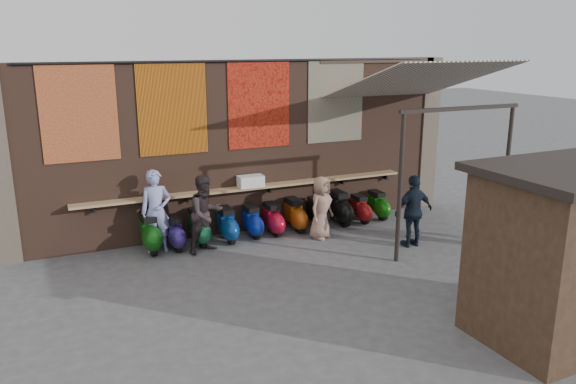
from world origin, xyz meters
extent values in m
plane|color=#474749|center=(0.00, 0.00, 0.00)|extent=(70.00, 70.00, 0.00)
cube|color=brown|center=(0.00, 2.70, 2.00)|extent=(10.00, 0.40, 4.00)
cube|color=#4C4238|center=(5.20, 2.70, 2.00)|extent=(0.50, 0.50, 4.00)
cube|color=#9E7A51|center=(0.00, 2.33, 1.10)|extent=(8.00, 0.32, 0.05)
cube|color=white|center=(-0.01, 2.30, 1.26)|extent=(0.59, 0.32, 0.27)
cube|color=maroon|center=(-3.60, 2.48, 3.00)|extent=(1.50, 0.02, 2.00)
cube|color=orange|center=(-1.70, 2.48, 3.00)|extent=(1.50, 0.02, 2.00)
cube|color=#B12F16|center=(0.30, 2.48, 3.00)|extent=(1.50, 0.02, 2.00)
cube|color=#236D82|center=(2.30, 2.48, 3.00)|extent=(1.50, 0.02, 2.00)
cylinder|color=black|center=(0.00, 2.47, 3.98)|extent=(9.50, 0.06, 0.06)
imported|color=#8E91CE|center=(-2.27, 2.00, 0.90)|extent=(0.69, 0.48, 1.80)
imported|color=#2B2224|center=(-1.32, 1.54, 0.85)|extent=(0.99, 0.88, 1.69)
imported|color=black|center=(2.93, 0.01, 0.81)|extent=(0.95, 0.40, 1.61)
imported|color=#504F53|center=(4.90, -1.03, 0.94)|extent=(1.28, 0.81, 1.89)
imported|color=#987260|center=(1.32, 1.30, 0.73)|extent=(0.85, 0.75, 1.46)
cube|color=black|center=(2.55, -4.15, 1.27)|extent=(2.39, 1.82, 2.55)
cube|color=black|center=(2.55, -4.15, 2.61)|extent=(2.68, 2.09, 0.12)
cube|color=gold|center=(2.53, -3.24, 1.85)|extent=(1.20, 0.07, 0.50)
cube|color=#473321|center=(2.53, -3.24, 0.93)|extent=(1.95, 0.14, 0.06)
cube|color=beige|center=(3.50, 0.90, 3.55)|extent=(3.20, 3.28, 0.97)
cube|color=#33261C|center=(3.50, 2.49, 3.95)|extent=(3.30, 0.08, 0.12)
cube|color=black|center=(3.50, -0.60, 3.08)|extent=(3.00, 0.08, 0.08)
cylinder|color=black|center=(2.10, -0.60, 1.55)|extent=(0.09, 0.09, 3.10)
cylinder|color=black|center=(4.90, -0.60, 1.55)|extent=(0.09, 0.09, 3.10)
camera|label=1|loc=(-4.39, -9.59, 4.38)|focal=35.00mm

